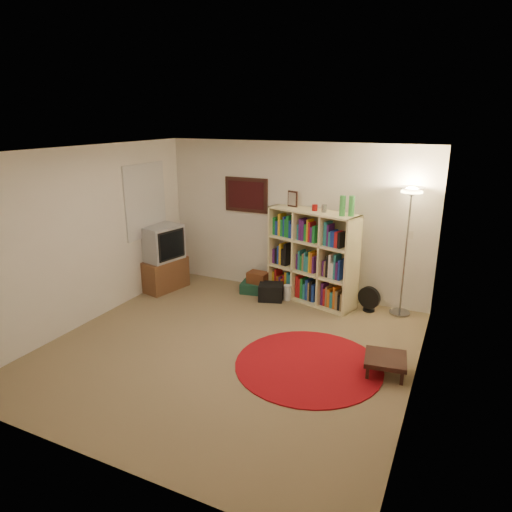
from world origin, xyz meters
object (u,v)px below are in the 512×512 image
at_px(bookshelf, 311,258).
at_px(floor_fan, 369,299).
at_px(tv_stand, 162,259).
at_px(floor_lamp, 410,210).
at_px(side_table, 385,360).
at_px(suitcase, 258,287).

height_order(bookshelf, floor_fan, bookshelf).
relative_size(bookshelf, tv_stand, 1.59).
bearing_deg(floor_fan, floor_lamp, 28.57).
distance_m(bookshelf, floor_fan, 1.10).
relative_size(floor_fan, tv_stand, 0.36).
bearing_deg(floor_lamp, side_table, -86.93).
bearing_deg(bookshelf, side_table, -32.20).
height_order(bookshelf, suitcase, bookshelf).
height_order(floor_lamp, suitcase, floor_lamp).
bearing_deg(bookshelf, floor_fan, 14.26).
height_order(tv_stand, suitcase, tv_stand).
xyz_separation_m(floor_fan, suitcase, (-1.87, -0.02, -0.11)).
bearing_deg(bookshelf, floor_lamp, 19.46).
distance_m(floor_lamp, side_table, 2.30).
bearing_deg(floor_lamp, tv_stand, -170.59).
relative_size(suitcase, side_table, 1.13).
bearing_deg(tv_stand, suitcase, 30.55).
bearing_deg(tv_stand, bookshelf, 25.64).
height_order(tv_stand, side_table, tv_stand).
bearing_deg(floor_fan, tv_stand, -156.08).
relative_size(floor_fan, side_table, 0.74).
relative_size(floor_fan, suitcase, 0.66).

